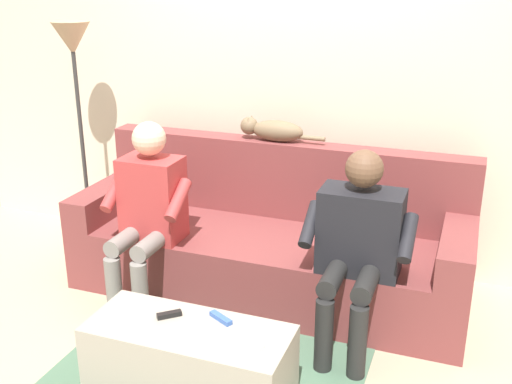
{
  "coord_description": "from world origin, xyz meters",
  "views": [
    {
      "loc": [
        -1.2,
        3.36,
        2.03
      ],
      "look_at": [
        0.0,
        0.13,
        0.78
      ],
      "focal_mm": 43.03,
      "sensor_mm": 36.0,
      "label": 1
    }
  ],
  "objects": [
    {
      "name": "person_right_seated",
      "position": [
        0.66,
        0.28,
        0.66
      ],
      "size": [
        0.52,
        0.54,
        1.17
      ],
      "color": "#B23838",
      "rests_on": "ground"
    },
    {
      "name": "remote_white",
      "position": [
        -0.33,
        1.1,
        0.41
      ],
      "size": [
        0.15,
        0.09,
        0.02
      ],
      "primitive_type": "cube",
      "rotation": [
        0.0,
        0.0,
        5.87
      ],
      "color": "white",
      "rests_on": "coffee_table"
    },
    {
      "name": "floor_lamp",
      "position": [
        1.53,
        -0.3,
        1.43
      ],
      "size": [
        0.27,
        0.27,
        1.7
      ],
      "color": "#2D2D2D",
      "rests_on": "ground"
    },
    {
      "name": "back_wall",
      "position": [
        0.0,
        -0.73,
        1.28
      ],
      "size": [
        5.56,
        0.06,
        2.57
      ],
      "primitive_type": "cube",
      "color": "beige",
      "rests_on": "ground"
    },
    {
      "name": "coffee_table",
      "position": [
        0.0,
        1.07,
        0.2
      ],
      "size": [
        1.01,
        0.42,
        0.4
      ],
      "color": "#A89E8E",
      "rests_on": "ground"
    },
    {
      "name": "ground_plane",
      "position": [
        0.0,
        0.6,
        0.0
      ],
      "size": [
        8.0,
        8.0,
        0.0
      ],
      "primitive_type": "plane",
      "color": "tan"
    },
    {
      "name": "person_left_seated",
      "position": [
        -0.66,
        0.29,
        0.63
      ],
      "size": [
        0.61,
        0.57,
        1.13
      ],
      "color": "black",
      "rests_on": "ground"
    },
    {
      "name": "remote_black",
      "position": [
        0.13,
        1.02,
        0.41
      ],
      "size": [
        0.11,
        0.11,
        0.03
      ],
      "primitive_type": "cube",
      "rotation": [
        0.0,
        0.0,
        3.87
      ],
      "color": "black",
      "rests_on": "coffee_table"
    },
    {
      "name": "floor_rug",
      "position": [
        0.0,
        0.92,
        0.0
      ],
      "size": [
        1.61,
        1.47,
        0.01
      ],
      "primitive_type": "cube",
      "color": "#4C7056",
      "rests_on": "ground"
    },
    {
      "name": "cat_on_backrest",
      "position": [
        0.09,
        -0.44,
        1.02
      ],
      "size": [
        0.59,
        0.15,
        0.16
      ],
      "color": "#756047",
      "rests_on": "couch"
    },
    {
      "name": "couch",
      "position": [
        0.0,
        -0.16,
        0.32
      ],
      "size": [
        2.55,
        0.88,
        0.94
      ],
      "color": "brown",
      "rests_on": "ground"
    },
    {
      "name": "remote_blue",
      "position": [
        -0.12,
        0.96,
        0.41
      ],
      "size": [
        0.14,
        0.1,
        0.02
      ],
      "primitive_type": "cube",
      "rotation": [
        0.0,
        0.0,
        2.65
      ],
      "color": "#3860B7",
      "rests_on": "coffee_table"
    }
  ]
}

